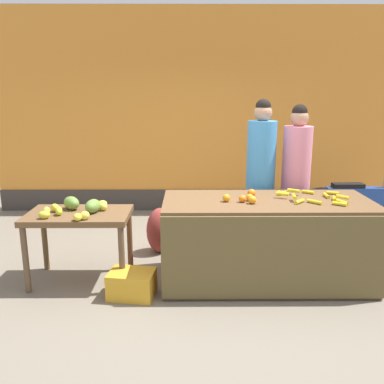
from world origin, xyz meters
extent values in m
plane|color=#756B5B|center=(0.00, 0.00, 0.00)|extent=(24.00, 24.00, 0.00)
cube|color=orange|center=(0.00, 2.80, 1.65)|extent=(7.03, 0.20, 3.31)
cube|color=#3F3833|center=(0.00, 2.69, 0.18)|extent=(7.03, 0.04, 0.36)
cube|color=brown|center=(0.52, 0.00, 0.44)|extent=(2.15, 0.92, 0.89)
cube|color=brown|center=(0.52, -0.47, 0.44)|extent=(2.15, 0.03, 0.83)
cube|color=brown|center=(-1.44, 0.00, 0.73)|extent=(1.06, 0.65, 0.06)
cylinder|color=brown|center=(-1.92, -0.27, 0.35)|extent=(0.06, 0.06, 0.70)
cylinder|color=brown|center=(-0.96, -0.27, 0.35)|extent=(0.06, 0.06, 0.70)
cylinder|color=brown|center=(-1.92, 0.27, 0.35)|extent=(0.06, 0.06, 0.70)
cylinder|color=brown|center=(-0.96, 0.27, 0.35)|extent=(0.06, 0.06, 0.70)
cylinder|color=gold|center=(1.16, 0.11, 0.91)|extent=(0.04, 0.14, 0.04)
cylinder|color=yellow|center=(1.21, -0.01, 0.91)|extent=(0.07, 0.13, 0.04)
cylinder|color=gold|center=(1.02, 0.27, 0.91)|extent=(0.12, 0.11, 0.04)
cylinder|color=gold|center=(0.72, 0.22, 0.91)|extent=(0.13, 0.11, 0.04)
cylinder|color=gold|center=(0.96, -0.14, 0.91)|extent=(0.13, 0.14, 0.04)
cylinder|color=gold|center=(0.73, 0.23, 0.91)|extent=(0.11, 0.11, 0.04)
cylinder|color=gold|center=(1.27, 0.22, 0.91)|extent=(0.13, 0.09, 0.04)
cylinder|color=gold|center=(0.82, -0.13, 0.91)|extent=(0.13, 0.13, 0.04)
cylinder|color=gold|center=(1.18, -0.22, 0.91)|extent=(0.13, 0.10, 0.04)
cylinder|color=yellow|center=(1.23, -0.16, 0.91)|extent=(0.09, 0.15, 0.04)
cylinder|color=gold|center=(0.84, 0.21, 0.94)|extent=(0.13, 0.11, 0.04)
cylinder|color=gold|center=(1.27, -0.07, 0.94)|extent=(0.12, 0.13, 0.04)
cylinder|color=yellow|center=(0.78, -0.05, 0.94)|extent=(0.05, 0.13, 0.04)
cylinder|color=yellow|center=(0.69, 0.07, 0.94)|extent=(0.13, 0.08, 0.04)
sphere|color=orange|center=(0.33, -0.03, 0.93)|extent=(0.07, 0.07, 0.07)
sphere|color=orange|center=(0.34, -0.14, 0.93)|extent=(0.08, 0.08, 0.08)
sphere|color=orange|center=(0.37, 0.12, 0.93)|extent=(0.09, 0.09, 0.09)
sphere|color=orange|center=(0.25, -0.09, 0.93)|extent=(0.07, 0.07, 0.07)
sphere|color=orange|center=(0.09, -0.06, 0.93)|extent=(0.08, 0.08, 0.08)
ellipsoid|color=yellow|center=(-1.20, 0.07, 0.80)|extent=(0.12, 0.11, 0.08)
ellipsoid|color=yellow|center=(-1.31, -0.24, 0.80)|extent=(0.12, 0.11, 0.09)
ellipsoid|color=yellow|center=(-1.23, 0.21, 0.79)|extent=(0.12, 0.10, 0.07)
ellipsoid|color=gold|center=(-1.72, -0.21, 0.80)|extent=(0.12, 0.09, 0.08)
ellipsoid|color=yellow|center=(-1.73, -0.10, 0.80)|extent=(0.08, 0.10, 0.09)
ellipsoid|color=yellow|center=(-1.69, 0.03, 0.80)|extent=(0.13, 0.13, 0.09)
ellipsoid|color=yellow|center=(-1.37, -0.27, 0.79)|extent=(0.11, 0.12, 0.07)
ellipsoid|color=yellow|center=(-1.61, -0.09, 0.80)|extent=(0.09, 0.13, 0.09)
ellipsoid|color=olive|center=(-1.54, 0.12, 0.83)|extent=(0.25, 0.26, 0.14)
ellipsoid|color=olive|center=(-1.29, 0.00, 0.83)|extent=(0.18, 0.24, 0.14)
cylinder|color=#33333D|center=(0.56, 0.71, 0.37)|extent=(0.29, 0.29, 0.74)
cylinder|color=#3F8CCC|center=(0.56, 0.71, 1.20)|extent=(0.34, 0.34, 0.91)
sphere|color=tan|center=(0.56, 0.71, 1.74)|extent=(0.21, 0.21, 0.21)
sphere|color=black|center=(0.56, 0.71, 1.81)|extent=(0.18, 0.18, 0.18)
cylinder|color=#33333D|center=(0.99, 0.73, 0.36)|extent=(0.29, 0.29, 0.71)
cylinder|color=pink|center=(0.99, 0.73, 1.15)|extent=(0.34, 0.34, 0.87)
sphere|color=tan|center=(0.99, 0.73, 1.68)|extent=(0.21, 0.21, 0.21)
sphere|color=black|center=(0.99, 0.73, 1.75)|extent=(0.18, 0.18, 0.18)
torus|color=black|center=(1.62, 1.61, 0.33)|extent=(0.65, 0.09, 0.65)
cube|color=navy|center=(2.10, 1.61, 0.51)|extent=(0.80, 0.18, 0.28)
cube|color=black|center=(2.00, 1.61, 0.67)|extent=(0.44, 0.16, 0.08)
cylinder|color=gray|center=(2.52, 1.61, 0.68)|extent=(0.04, 0.04, 0.40)
cube|color=gold|center=(-0.86, -0.37, 0.13)|extent=(0.48, 0.38, 0.26)
ellipsoid|color=maroon|center=(-0.66, 0.79, 0.29)|extent=(0.46, 0.47, 0.58)
camera|label=1|loc=(-0.29, -4.01, 1.95)|focal=37.69mm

